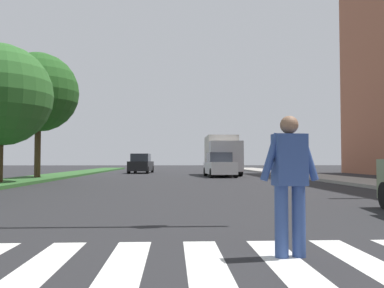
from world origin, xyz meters
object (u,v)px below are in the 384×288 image
at_px(tree_distant, 38,92).
at_px(sedan_midblock, 220,166).
at_px(tree_far, 0,95).
at_px(pedestrian_performer, 290,179).
at_px(sedan_distant, 141,164).
at_px(truck_box_delivery, 222,154).

height_order(tree_distant, sedan_midblock, tree_distant).
xyz_separation_m(tree_far, pedestrian_performer, (9.49, -14.36, -3.28)).
bearing_deg(pedestrian_performer, tree_distant, 115.71).
xyz_separation_m(pedestrian_performer, sedan_midblock, (1.84, 23.34, -0.14)).
relative_size(pedestrian_performer, sedan_midblock, 0.39).
bearing_deg(sedan_distant, tree_distant, -112.89).
height_order(sedan_midblock, truck_box_delivery, truck_box_delivery).
distance_m(tree_distant, sedan_midblock, 12.71).
bearing_deg(tree_distant, pedestrian_performer, -64.29).
distance_m(pedestrian_performer, sedan_distant, 32.37).
bearing_deg(truck_box_delivery, tree_far, -134.08).
xyz_separation_m(tree_far, sedan_distant, (5.17, 17.72, -3.40)).
bearing_deg(tree_far, tree_distant, 90.34).
bearing_deg(sedan_distant, sedan_midblock, -54.84).
relative_size(pedestrian_performer, sedan_distant, 0.37).
xyz_separation_m(tree_far, tree_distant, (-0.03, 5.41, 1.03)).
bearing_deg(tree_distant, truck_box_delivery, 29.99).
bearing_deg(tree_distant, tree_far, -89.66).
height_order(tree_distant, truck_box_delivery, tree_distant).
height_order(pedestrian_performer, truck_box_delivery, truck_box_delivery).
bearing_deg(truck_box_delivery, tree_distant, -150.01).
bearing_deg(pedestrian_performer, sedan_midblock, 85.50).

